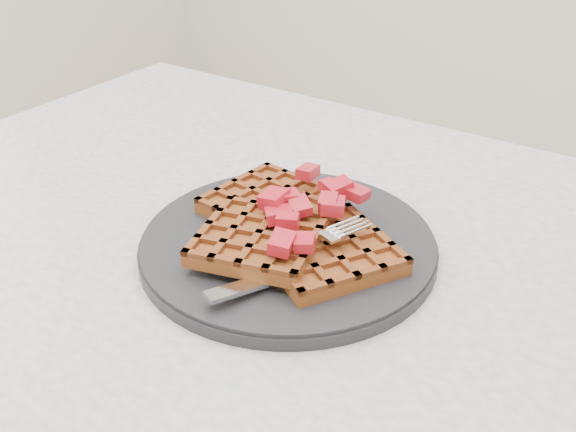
# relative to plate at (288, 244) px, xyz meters

# --- Properties ---
(table) EXTENTS (1.20, 0.80, 0.75)m
(table) POSITION_rel_plate_xyz_m (0.06, -0.02, -0.12)
(table) COLOR silver
(table) RESTS_ON ground
(plate) EXTENTS (0.29, 0.29, 0.02)m
(plate) POSITION_rel_plate_xyz_m (0.00, 0.00, 0.00)
(plate) COLOR black
(plate) RESTS_ON table
(waffles) EXTENTS (0.23, 0.20, 0.03)m
(waffles) POSITION_rel_plate_xyz_m (0.00, -0.00, 0.02)
(waffles) COLOR brown
(waffles) RESTS_ON plate
(strawberry_pile) EXTENTS (0.15, 0.15, 0.02)m
(strawberry_pile) POSITION_rel_plate_xyz_m (-0.00, -0.00, 0.05)
(strawberry_pile) COLOR #9A0010
(strawberry_pile) RESTS_ON waffles
(fork) EXTENTS (0.09, 0.18, 0.02)m
(fork) POSITION_rel_plate_xyz_m (0.04, -0.04, 0.02)
(fork) COLOR silver
(fork) RESTS_ON plate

